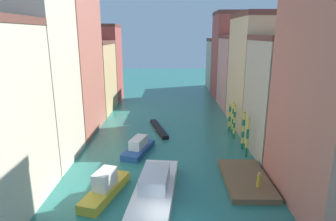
{
  "coord_description": "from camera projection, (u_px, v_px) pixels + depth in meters",
  "views": [
    {
      "loc": [
        0.56,
        -18.9,
        13.86
      ],
      "look_at": [
        0.14,
        27.65,
        1.5
      ],
      "focal_mm": 30.95,
      "sensor_mm": 36.0,
      "label": 1
    }
  ],
  "objects": [
    {
      "name": "ground_plane",
      "position": [
        167.0,
        125.0,
        45.51
      ],
      "size": [
        154.0,
        154.0,
        0.0
      ],
      "primitive_type": "plane",
      "color": "#28756B"
    },
    {
      "name": "vaporetto_white",
      "position": [
        155.0,
        187.0,
        25.41
      ],
      "size": [
        4.22,
        10.73,
        2.29
      ],
      "color": "white",
      "rests_on": "ground"
    },
    {
      "name": "building_right_5",
      "position": [
        221.0,
        64.0,
        74.41
      ],
      "size": [
        6.76,
        9.89,
        12.81
      ],
      "color": "#BCB299",
      "rests_on": "ground"
    },
    {
      "name": "motorboat_1",
      "position": [
        105.0,
        187.0,
        25.45
      ],
      "size": [
        3.49,
        6.74,
        2.36
      ],
      "color": "gold",
      "rests_on": "ground"
    },
    {
      "name": "mooring_pole_0",
      "position": [
        247.0,
        137.0,
        33.14
      ],
      "size": [
        0.33,
        0.33,
        4.81
      ],
      "color": "#197247",
      "rests_on": "ground"
    },
    {
      "name": "building_left_4",
      "position": [
        104.0,
        63.0,
        61.13
      ],
      "size": [
        6.76,
        7.39,
        15.77
      ],
      "color": "#B25147",
      "rests_on": "ground"
    },
    {
      "name": "mooring_pole_3",
      "position": [
        233.0,
        117.0,
        40.94
      ],
      "size": [
        0.33,
        0.33,
        4.73
      ],
      "color": "#197247",
      "rests_on": "ground"
    },
    {
      "name": "building_right_2",
      "position": [
        257.0,
        71.0,
        43.3
      ],
      "size": [
        6.76,
        11.57,
        16.83
      ],
      "color": "beige",
      "rests_on": "ground"
    },
    {
      "name": "building_right_4",
      "position": [
        229.0,
        55.0,
        64.24
      ],
      "size": [
        6.76,
        9.29,
        18.54
      ],
      "color": "#B25147",
      "rests_on": "ground"
    },
    {
      "name": "mooring_pole_4",
      "position": [
        230.0,
        118.0,
        42.05
      ],
      "size": [
        0.37,
        0.37,
        4.05
      ],
      "color": "#197247",
      "rests_on": "ground"
    },
    {
      "name": "building_left_2",
      "position": [
        69.0,
        55.0,
        40.05
      ],
      "size": [
        6.76,
        11.93,
        22.09
      ],
      "color": "#C6705B",
      "rests_on": "ground"
    },
    {
      "name": "motorboat_0",
      "position": [
        139.0,
        147.0,
        34.73
      ],
      "size": [
        3.62,
        6.28,
        1.88
      ],
      "color": "#234C93",
      "rests_on": "ground"
    },
    {
      "name": "building_left_3",
      "position": [
        93.0,
        77.0,
        52.46
      ],
      "size": [
        6.76,
        10.8,
        12.66
      ],
      "color": "#DBB77A",
      "rests_on": "ground"
    },
    {
      "name": "building_right_1",
      "position": [
        283.0,
        96.0,
        33.47
      ],
      "size": [
        6.76,
        9.43,
        13.75
      ],
      "color": "#BCB299",
      "rests_on": "ground"
    },
    {
      "name": "waterfront_dock",
      "position": [
        246.0,
        179.0,
        27.92
      ],
      "size": [
        4.15,
        7.99,
        0.55
      ],
      "color": "brown",
      "rests_on": "ground"
    },
    {
      "name": "person_on_dock",
      "position": [
        259.0,
        180.0,
        25.84
      ],
      "size": [
        0.36,
        0.36,
        1.45
      ],
      "color": "gold",
      "rests_on": "waterfront_dock"
    },
    {
      "name": "building_right_3",
      "position": [
        239.0,
        72.0,
        54.84
      ],
      "size": [
        6.76,
        10.73,
        13.59
      ],
      "color": "tan",
      "rests_on": "ground"
    },
    {
      "name": "mooring_pole_2",
      "position": [
        234.0,
        121.0,
        38.91
      ],
      "size": [
        0.32,
        0.32,
        4.86
      ],
      "color": "#197247",
      "rests_on": "ground"
    },
    {
      "name": "mooring_pole_1",
      "position": [
        243.0,
        130.0,
        35.35
      ],
      "size": [
        0.37,
        0.37,
        4.92
      ],
      "color": "#197247",
      "rests_on": "ground"
    },
    {
      "name": "building_left_1",
      "position": [
        37.0,
        75.0,
        30.44
      ],
      "size": [
        6.76,
        8.45,
        19.26
      ],
      "color": "beige",
      "rests_on": "ground"
    },
    {
      "name": "gondola_black",
      "position": [
        159.0,
        129.0,
        42.85
      ],
      "size": [
        3.05,
        8.17,
        0.52
      ],
      "color": "black",
      "rests_on": "ground"
    }
  ]
}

